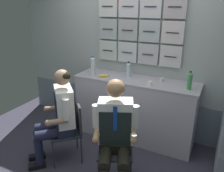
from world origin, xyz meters
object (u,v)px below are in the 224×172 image
(folding_chair_left, at_px, (72,125))
(coffee_cup_white, at_px, (150,83))
(folding_chair_right, at_px, (116,139))
(crew_member_right, at_px, (115,131))
(crew_member_left, at_px, (59,113))
(water_bottle_clear, at_px, (190,81))
(snack_banana, at_px, (103,76))

(folding_chair_left, relative_size, coffee_cup_white, 13.51)
(folding_chair_right, xyz_separation_m, crew_member_right, (0.06, -0.14, 0.21))
(crew_member_left, relative_size, folding_chair_right, 1.56)
(folding_chair_left, height_order, folding_chair_right, same)
(folding_chair_left, distance_m, water_bottle_clear, 1.66)
(folding_chair_right, xyz_separation_m, snack_banana, (-0.58, 0.78, 0.50))
(folding_chair_right, relative_size, snack_banana, 4.77)
(folding_chair_left, bearing_deg, water_bottle_clear, 30.06)
(coffee_cup_white, bearing_deg, crew_member_right, -96.95)
(folding_chair_right, height_order, water_bottle_clear, water_bottle_clear)
(folding_chair_left, distance_m, snack_banana, 0.89)
(crew_member_right, bearing_deg, folding_chair_right, 113.57)
(folding_chair_left, relative_size, crew_member_right, 0.64)
(folding_chair_left, distance_m, crew_member_right, 0.79)
(crew_member_right, bearing_deg, crew_member_left, 174.69)
(crew_member_right, height_order, water_bottle_clear, crew_member_right)
(water_bottle_clear, bearing_deg, folding_chair_left, -149.94)
(crew_member_left, xyz_separation_m, water_bottle_clear, (1.45, 0.88, 0.39))
(folding_chair_left, relative_size, water_bottle_clear, 3.34)
(folding_chair_left, distance_m, crew_member_left, 0.26)
(water_bottle_clear, distance_m, snack_banana, 1.25)
(water_bottle_clear, relative_size, coffee_cup_white, 4.04)
(crew_member_right, height_order, snack_banana, crew_member_right)
(water_bottle_clear, relative_size, snack_banana, 1.43)
(coffee_cup_white, bearing_deg, folding_chair_right, -103.04)
(folding_chair_left, xyz_separation_m, crew_member_left, (-0.11, -0.11, 0.20))
(folding_chair_left, bearing_deg, coffee_cup_white, 38.94)
(coffee_cup_white, xyz_separation_m, snack_banana, (-0.75, 0.05, -0.01))
(crew_member_left, distance_m, crew_member_right, 0.85)
(folding_chair_left, bearing_deg, crew_member_left, -135.78)
(coffee_cup_white, bearing_deg, folding_chair_left, -141.06)
(folding_chair_left, xyz_separation_m, snack_banana, (0.09, 0.73, 0.50))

